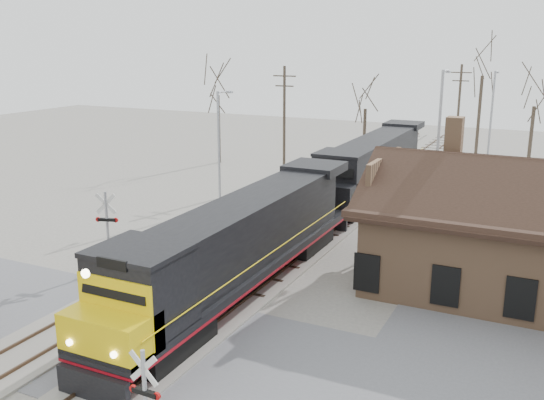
{
  "coord_description": "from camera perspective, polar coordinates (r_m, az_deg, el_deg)",
  "views": [
    {
      "loc": [
        12.88,
        -17.03,
        11.44
      ],
      "look_at": [
        0.22,
        9.0,
        3.87
      ],
      "focal_mm": 40.0,
      "sensor_mm": 36.0,
      "label": 1
    }
  ],
  "objects": [
    {
      "name": "road",
      "position": [
        24.22,
        -10.12,
        -13.74
      ],
      "size": [
        60.0,
        9.0,
        0.03
      ],
      "primitive_type": "cube",
      "color": "slate",
      "rests_on": "ground"
    },
    {
      "name": "tree_d",
      "position": [
        58.67,
        23.55,
        9.03
      ],
      "size": [
        3.97,
        3.97,
        9.72
      ],
      "color": "#382D23",
      "rests_on": "ground"
    },
    {
      "name": "tree_c",
      "position": [
        64.5,
        19.29,
        12.19
      ],
      "size": [
        5.48,
        5.48,
        13.42
      ],
      "color": "#382D23",
      "rests_on": "ground"
    },
    {
      "name": "utility_pole_b",
      "position": [
        63.6,
        17.14,
        8.1
      ],
      "size": [
        2.0,
        0.24,
        9.35
      ],
      "color": "#382D23",
      "rests_on": "ground"
    },
    {
      "name": "track_main",
      "position": [
        36.35,
        3.84,
        -3.62
      ],
      "size": [
        3.4,
        90.0,
        0.24
      ],
      "color": "#9E998F",
      "rests_on": "ground"
    },
    {
      "name": "crossbuck_far",
      "position": [
        32.01,
        -15.18,
        -3.11
      ],
      "size": [
        1.16,
        0.44,
        4.18
      ],
      "rotation": [
        0.0,
        0.0,
        3.45
      ],
      "color": "#A5A8AD",
      "rests_on": "ground"
    },
    {
      "name": "locomotive_trailing",
      "position": [
        46.49,
        9.36,
        3.25
      ],
      "size": [
        3.08,
        20.64,
        4.34
      ],
      "color": "black",
      "rests_on": "ground"
    },
    {
      "name": "utility_pole_a",
      "position": [
        50.39,
        1.16,
        7.32
      ],
      "size": [
        2.0,
        0.24,
        9.57
      ],
      "color": "#382D23",
      "rests_on": "ground"
    },
    {
      "name": "depot",
      "position": [
        30.42,
        23.08,
        -3.84
      ],
      "size": [
        15.2,
        9.31,
        7.9
      ],
      "color": "#966D4D",
      "rests_on": "ground"
    },
    {
      "name": "streetlight_c",
      "position": [
        54.26,
        19.92,
        7.09
      ],
      "size": [
        0.25,
        2.04,
        9.15
      ],
      "color": "#A5A8AD",
      "rests_on": "ground"
    },
    {
      "name": "tree_b",
      "position": [
        59.79,
        8.81,
        9.27
      ],
      "size": [
        3.45,
        3.45,
        8.46
      ],
      "color": "#382D23",
      "rests_on": "ground"
    },
    {
      "name": "track_siding",
      "position": [
        38.18,
        -2.43,
        -2.7
      ],
      "size": [
        3.4,
        90.0,
        0.24
      ],
      "color": "#9E998F",
      "rests_on": "ground"
    },
    {
      "name": "streetlight_a",
      "position": [
        42.7,
        -4.93,
        5.41
      ],
      "size": [
        0.25,
        2.04,
        8.19
      ],
      "color": "#A5A8AD",
      "rests_on": "ground"
    },
    {
      "name": "locomotive_lead",
      "position": [
        27.73,
        -3.31,
        -4.38
      ],
      "size": [
        3.08,
        20.64,
        4.58
      ],
      "color": "black",
      "rests_on": "ground"
    },
    {
      "name": "tree_a",
      "position": [
        58.74,
        -5.13,
        10.82
      ],
      "size": [
        4.34,
        4.34,
        10.64
      ],
      "color": "#382D23",
      "rests_on": "ground"
    },
    {
      "name": "ground",
      "position": [
        24.22,
        -10.12,
        -13.78
      ],
      "size": [
        140.0,
        140.0,
        0.0
      ],
      "primitive_type": "plane",
      "color": "#9E998F",
      "rests_on": "ground"
    },
    {
      "name": "streetlight_b",
      "position": [
        38.75,
        15.41,
        5.26
      ],
      "size": [
        0.25,
        2.04,
        9.84
      ],
      "color": "#A5A8AD",
      "rests_on": "ground"
    }
  ]
}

